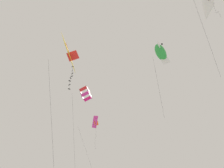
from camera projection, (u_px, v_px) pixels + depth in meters
name	position (u px, v px, depth m)	size (l,w,h in m)	color
kite_delta_upper_right	(70.00, 55.00, 19.71)	(3.33, 2.04, 10.49)	yellow
kite_box_far_centre	(85.00, 94.00, 28.38)	(2.42, 1.74, 8.91)	red
kite_fish_highest	(161.00, 52.00, 22.25)	(1.86, 1.33, 6.98)	green
kite_delta_mid_left	(95.00, 122.00, 33.10)	(3.18, 2.78, 6.55)	#DB2D93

